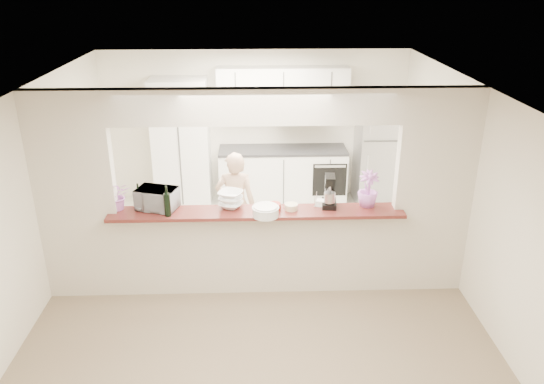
{
  "coord_description": "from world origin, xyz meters",
  "views": [
    {
      "loc": [
        -0.01,
        -5.6,
        3.65
      ],
      "look_at": [
        0.19,
        0.3,
        1.18
      ],
      "focal_mm": 35.0,
      "sensor_mm": 36.0,
      "label": 1
    }
  ],
  "objects_px": {
    "toaster_oven": "(157,199)",
    "stand_mixer": "(329,192)",
    "refrigerator": "(380,154)",
    "person": "(236,205)"
  },
  "relations": [
    {
      "from": "stand_mixer",
      "to": "person",
      "type": "distance_m",
      "value": 1.53
    },
    {
      "from": "refrigerator",
      "to": "stand_mixer",
      "type": "distance_m",
      "value": 2.88
    },
    {
      "from": "stand_mixer",
      "to": "person",
      "type": "bearing_deg",
      "value": 142.32
    },
    {
      "from": "refrigerator",
      "to": "stand_mixer",
      "type": "height_order",
      "value": "refrigerator"
    },
    {
      "from": "refrigerator",
      "to": "person",
      "type": "height_order",
      "value": "refrigerator"
    },
    {
      "from": "toaster_oven",
      "to": "person",
      "type": "bearing_deg",
      "value": 61.57
    },
    {
      "from": "refrigerator",
      "to": "toaster_oven",
      "type": "distance_m",
      "value": 4.14
    },
    {
      "from": "toaster_oven",
      "to": "stand_mixer",
      "type": "bearing_deg",
      "value": 16.29
    },
    {
      "from": "toaster_oven",
      "to": "stand_mixer",
      "type": "relative_size",
      "value": 1.17
    },
    {
      "from": "person",
      "to": "toaster_oven",
      "type": "bearing_deg",
      "value": 46.94
    }
  ]
}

